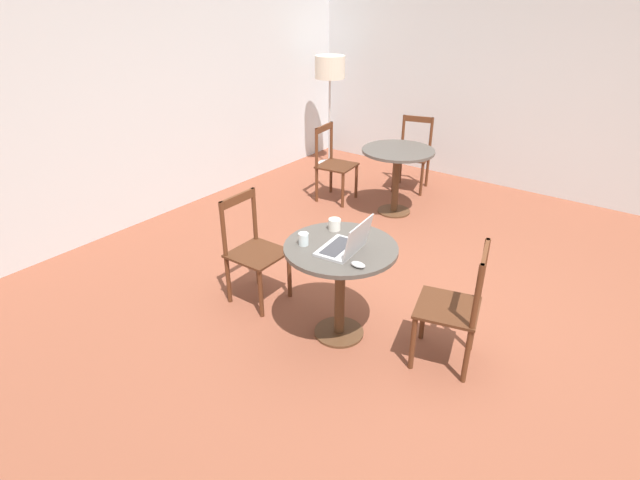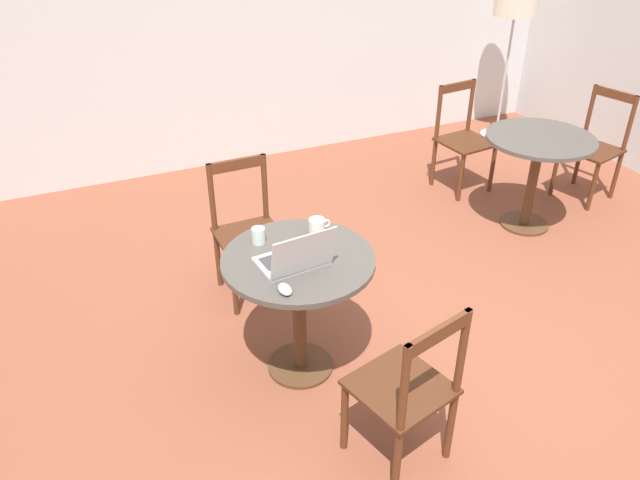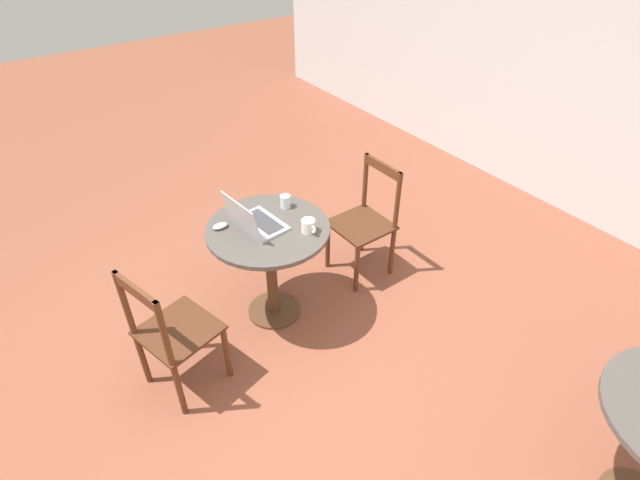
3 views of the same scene
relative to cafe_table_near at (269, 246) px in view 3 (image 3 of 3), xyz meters
name	(u,v)px [view 3 (image 3 of 3)]	position (x,y,z in m)	size (l,w,h in m)	color
ground_plane	(276,390)	(0.59, -0.34, -0.59)	(16.00, 16.00, 0.00)	brown
wall_back	(637,68)	(0.59, 2.89, 0.76)	(9.40, 0.06, 2.70)	silver
cafe_table_near	(269,246)	(0.00, 0.00, 0.00)	(0.79, 0.79, 0.74)	#51331E
chair_near_back	(366,222)	(-0.02, 0.83, -0.15)	(0.41, 0.41, 0.89)	#562D19
chair_near_front	(172,333)	(0.21, -0.77, -0.15)	(0.49, 0.49, 0.89)	#562D19
laptop	(255,221)	(-0.04, -0.07, 0.20)	(0.36, 0.31, 0.24)	#B7B7BC
mouse	(220,226)	(-0.17, -0.25, 0.16)	(0.06, 0.10, 0.03)	#B7B7BC
mug	(308,226)	(0.19, 0.18, 0.19)	(0.12, 0.09, 0.08)	silver
drinking_glass	(285,201)	(-0.13, 0.22, 0.19)	(0.07, 0.07, 0.09)	silver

